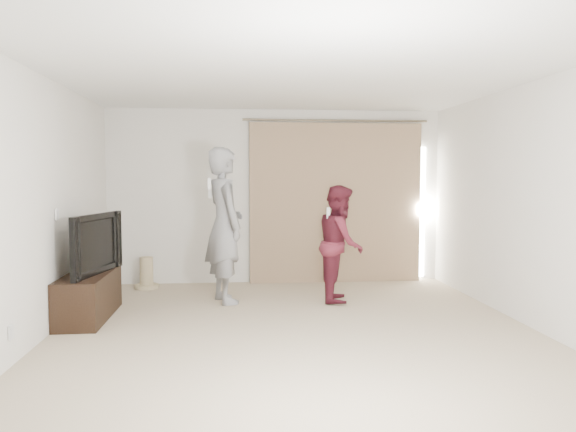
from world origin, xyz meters
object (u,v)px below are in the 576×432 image
Objects in this scene: tv at (88,244)px; person_woman at (341,243)px; person_man at (225,225)px; tv_console at (89,296)px.

person_woman is at bearing -66.50° from tv.
tv is at bearing -155.26° from person_man.
tv is 0.79× the size of person_woman.
tv is 1.67m from person_man.
person_man is 1.32× the size of person_woman.
person_woman is (1.48, -0.07, -0.24)m from person_man.
person_woman reaches higher than tv.
tv_console is 0.59m from tv.
person_man is (1.51, 0.70, 0.14)m from tv.
tv is (0.00, 0.00, 0.59)m from tv_console.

